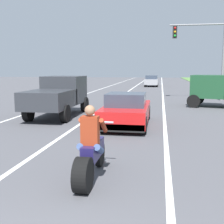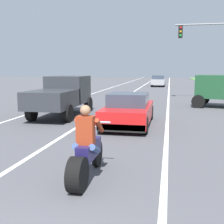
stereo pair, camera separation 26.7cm
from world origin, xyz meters
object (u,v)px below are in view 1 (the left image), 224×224
(sports_car_red, at_px, (127,110))
(traffic_light_mast_near, at_px, (207,47))
(motorcycle_with_rider, at_px, (90,154))
(pickup_truck_left_lane_dark_grey, at_px, (59,94))
(distant_car_far_ahead, at_px, (151,81))

(sports_car_red, distance_m, traffic_light_mast_near, 12.32)
(motorcycle_with_rider, relative_size, traffic_light_mast_near, 0.37)
(pickup_truck_left_lane_dark_grey, relative_size, traffic_light_mast_near, 0.80)
(sports_car_red, height_order, traffic_light_mast_near, traffic_light_mast_near)
(traffic_light_mast_near, bearing_deg, motorcycle_with_rider, -105.50)
(sports_car_red, bearing_deg, motorcycle_with_rider, -90.30)
(motorcycle_with_rider, bearing_deg, pickup_truck_left_lane_dark_grey, 114.17)
(motorcycle_with_rider, relative_size, sports_car_red, 0.51)
(traffic_light_mast_near, distance_m, distant_car_far_ahead, 17.86)
(traffic_light_mast_near, xyz_separation_m, distant_car_far_ahead, (-4.57, 16.97, -3.19))
(sports_car_red, height_order, distant_car_far_ahead, distant_car_far_ahead)
(sports_car_red, relative_size, distant_car_far_ahead, 1.08)
(pickup_truck_left_lane_dark_grey, bearing_deg, sports_car_red, -26.41)
(sports_car_red, bearing_deg, pickup_truck_left_lane_dark_grey, 153.59)
(motorcycle_with_rider, relative_size, distant_car_far_ahead, 0.55)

